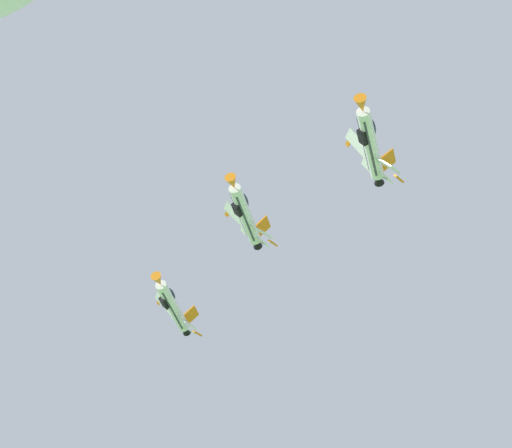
% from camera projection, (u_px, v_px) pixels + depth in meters
% --- Properties ---
extents(fighter_jet_lead, '(8.62, 15.23, 8.02)m').
position_uv_depth(fighter_jet_lead, '(370.00, 143.00, 127.40)').
color(fighter_jet_lead, white).
extents(fighter_jet_left_wing, '(8.83, 15.23, 7.27)m').
position_uv_depth(fighter_jet_left_wing, '(245.00, 214.00, 143.74)').
color(fighter_jet_left_wing, white).
extents(fighter_jet_right_wing, '(8.76, 15.23, 7.42)m').
position_uv_depth(fighter_jet_right_wing, '(172.00, 306.00, 155.98)').
color(fighter_jet_right_wing, white).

